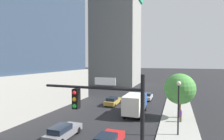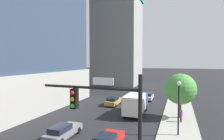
{
  "view_description": "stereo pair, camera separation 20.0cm",
  "coord_description": "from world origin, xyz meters",
  "px_view_note": "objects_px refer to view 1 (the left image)",
  "views": [
    {
      "loc": [
        8.12,
        -5.19,
        7.74
      ],
      "look_at": [
        1.73,
        13.15,
        6.8
      ],
      "focal_mm": 30.01,
      "sensor_mm": 36.0,
      "label": 1
    },
    {
      "loc": [
        8.31,
        -5.12,
        7.74
      ],
      "look_at": [
        1.73,
        13.15,
        6.8
      ],
      "focal_mm": 30.01,
      "sensor_mm": 36.0,
      "label": 2
    }
  ],
  "objects_px": {
    "construction_building": "(116,34)",
    "box_truck": "(135,103)",
    "traffic_light_pole": "(112,120)",
    "street_lamp": "(178,100)",
    "pedestrian_purple_shirt": "(181,115)",
    "car_silver": "(147,96)",
    "street_tree": "(180,89)",
    "car_gold": "(113,101)",
    "car_gray": "(63,132)"
  },
  "relations": [
    {
      "from": "construction_building",
      "to": "car_silver",
      "type": "distance_m",
      "value": 30.81
    },
    {
      "from": "car_gray",
      "to": "car_gold",
      "type": "xyz_separation_m",
      "value": [
        -0.0,
        15.26,
        -0.02
      ]
    },
    {
      "from": "car_silver",
      "to": "box_truck",
      "type": "height_order",
      "value": "box_truck"
    },
    {
      "from": "car_silver",
      "to": "car_gold",
      "type": "height_order",
      "value": "car_silver"
    },
    {
      "from": "construction_building",
      "to": "box_truck",
      "type": "bearing_deg",
      "value": -67.77
    },
    {
      "from": "car_gray",
      "to": "car_silver",
      "type": "xyz_separation_m",
      "value": [
        5.0,
        21.53,
        -0.02
      ]
    },
    {
      "from": "car_gray",
      "to": "car_silver",
      "type": "height_order",
      "value": "car_gray"
    },
    {
      "from": "car_gold",
      "to": "car_silver",
      "type": "bearing_deg",
      "value": 51.44
    },
    {
      "from": "traffic_light_pole",
      "to": "construction_building",
      "type": "bearing_deg",
      "value": 107.66
    },
    {
      "from": "car_gray",
      "to": "traffic_light_pole",
      "type": "bearing_deg",
      "value": -42.93
    },
    {
      "from": "street_tree",
      "to": "pedestrian_purple_shirt",
      "type": "xyz_separation_m",
      "value": [
        0.13,
        -1.88,
        -3.05
      ]
    },
    {
      "from": "car_gray",
      "to": "car_silver",
      "type": "relative_size",
      "value": 1.12
    },
    {
      "from": "car_silver",
      "to": "box_truck",
      "type": "relative_size",
      "value": 0.62
    },
    {
      "from": "construction_building",
      "to": "car_gold",
      "type": "bearing_deg",
      "value": -73.25
    },
    {
      "from": "street_lamp",
      "to": "pedestrian_purple_shirt",
      "type": "xyz_separation_m",
      "value": [
        0.32,
        4.46,
        -2.84
      ]
    },
    {
      "from": "construction_building",
      "to": "car_gold",
      "type": "xyz_separation_m",
      "value": [
        8.64,
        -28.72,
        -16.11
      ]
    },
    {
      "from": "street_tree",
      "to": "pedestrian_purple_shirt",
      "type": "height_order",
      "value": "street_tree"
    },
    {
      "from": "construction_building",
      "to": "traffic_light_pole",
      "type": "bearing_deg",
      "value": -72.34
    },
    {
      "from": "traffic_light_pole",
      "to": "street_lamp",
      "type": "distance_m",
      "value": 12.0
    },
    {
      "from": "traffic_light_pole",
      "to": "box_truck",
      "type": "xyz_separation_m",
      "value": [
        -2.6,
        17.65,
        -3.11
      ]
    },
    {
      "from": "street_tree",
      "to": "car_silver",
      "type": "xyz_separation_m",
      "value": [
        -5.99,
        10.75,
        -3.31
      ]
    },
    {
      "from": "street_lamp",
      "to": "car_gold",
      "type": "relative_size",
      "value": 1.2
    },
    {
      "from": "construction_building",
      "to": "car_gray",
      "type": "xyz_separation_m",
      "value": [
        8.64,
        -43.98,
        -16.08
      ]
    },
    {
      "from": "traffic_light_pole",
      "to": "car_gray",
      "type": "bearing_deg",
      "value": 137.07
    },
    {
      "from": "car_silver",
      "to": "street_lamp",
      "type": "bearing_deg",
      "value": -71.26
    },
    {
      "from": "car_gold",
      "to": "construction_building",
      "type": "bearing_deg",
      "value": 106.75
    },
    {
      "from": "construction_building",
      "to": "street_tree",
      "type": "distance_m",
      "value": 40.63
    },
    {
      "from": "car_gray",
      "to": "pedestrian_purple_shirt",
      "type": "distance_m",
      "value": 14.25
    },
    {
      "from": "construction_building",
      "to": "pedestrian_purple_shirt",
      "type": "height_order",
      "value": "construction_building"
    },
    {
      "from": "traffic_light_pole",
      "to": "car_silver",
      "type": "height_order",
      "value": "traffic_light_pole"
    },
    {
      "from": "traffic_light_pole",
      "to": "car_gold",
      "type": "relative_size",
      "value": 1.52
    },
    {
      "from": "street_tree",
      "to": "pedestrian_purple_shirt",
      "type": "bearing_deg",
      "value": -86.0
    },
    {
      "from": "car_silver",
      "to": "box_truck",
      "type": "bearing_deg",
      "value": -90.0
    },
    {
      "from": "traffic_light_pole",
      "to": "street_tree",
      "type": "bearing_deg",
      "value": 79.26
    },
    {
      "from": "street_tree",
      "to": "car_gold",
      "type": "relative_size",
      "value": 1.29
    },
    {
      "from": "street_tree",
      "to": "car_silver",
      "type": "height_order",
      "value": "street_tree"
    },
    {
      "from": "box_truck",
      "to": "pedestrian_purple_shirt",
      "type": "bearing_deg",
      "value": -15.32
    },
    {
      "from": "box_truck",
      "to": "pedestrian_purple_shirt",
      "type": "xyz_separation_m",
      "value": [
        6.12,
        -1.68,
        -0.76
      ]
    },
    {
      "from": "street_lamp",
      "to": "street_tree",
      "type": "distance_m",
      "value": 6.35
    },
    {
      "from": "street_lamp",
      "to": "car_gray",
      "type": "xyz_separation_m",
      "value": [
        -10.8,
        -4.44,
        -3.07
      ]
    },
    {
      "from": "car_gray",
      "to": "pedestrian_purple_shirt",
      "type": "xyz_separation_m",
      "value": [
        11.12,
        8.9,
        0.23
      ]
    },
    {
      "from": "construction_building",
      "to": "street_tree",
      "type": "bearing_deg",
      "value": -59.39
    },
    {
      "from": "construction_building",
      "to": "street_tree",
      "type": "xyz_separation_m",
      "value": [
        19.64,
        -33.19,
        -12.79
      ]
    },
    {
      "from": "street_lamp",
      "to": "construction_building",
      "type": "bearing_deg",
      "value": 116.19
    },
    {
      "from": "street_lamp",
      "to": "box_truck",
      "type": "distance_m",
      "value": 8.69
    },
    {
      "from": "car_gold",
      "to": "box_truck",
      "type": "height_order",
      "value": "box_truck"
    },
    {
      "from": "construction_building",
      "to": "car_gold",
      "type": "height_order",
      "value": "construction_building"
    },
    {
      "from": "car_silver",
      "to": "pedestrian_purple_shirt",
      "type": "relative_size",
      "value": 2.56
    },
    {
      "from": "traffic_light_pole",
      "to": "pedestrian_purple_shirt",
      "type": "relative_size",
      "value": 4.35
    },
    {
      "from": "street_tree",
      "to": "pedestrian_purple_shirt",
      "type": "distance_m",
      "value": 3.59
    }
  ]
}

